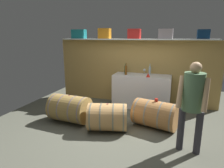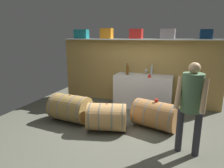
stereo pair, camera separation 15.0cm
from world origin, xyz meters
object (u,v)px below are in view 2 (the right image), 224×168
toolcase_grey (168,34)px  wine_barrel_flank (70,108)px  wine_bottle_clear (152,70)px  wine_bottle_amber (127,70)px  winemaker_pouring (191,100)px  wine_barrel_near (155,115)px  toolcase_red (136,34)px  tasting_cup (156,100)px  toolcase_orange (107,34)px  wine_glass (146,70)px  work_cabinet (143,91)px  toolcase_navy (206,34)px  wine_bottle_green (127,69)px  red_funnel (150,75)px  toolcase_teal (81,34)px  wine_barrel_far (107,117)px

toolcase_grey → wine_barrel_flank: bearing=-136.8°
toolcase_grey → wine_bottle_clear: toolcase_grey is taller
wine_bottle_amber → winemaker_pouring: size_ratio=0.21×
wine_barrel_near → winemaker_pouring: size_ratio=0.66×
toolcase_red → tasting_cup: 2.19m
toolcase_orange → winemaker_pouring: toolcase_orange is taller
toolcase_orange → wine_bottle_clear: toolcase_orange is taller
wine_bottle_amber → wine_glass: size_ratio=2.25×
toolcase_orange → work_cabinet: 2.02m
wine_glass → tasting_cup: size_ratio=2.02×
toolcase_red → toolcase_navy: bearing=-1.0°
wine_bottle_clear → wine_barrel_flank: size_ratio=0.31×
toolcase_grey → work_cabinet: bearing=-156.3°
toolcase_orange → wine_bottle_amber: (0.75, -0.31, -1.00)m
wine_bottle_green → toolcase_red: bearing=24.5°
toolcase_orange → toolcase_grey: bearing=-2.0°
wine_bottle_amber → wine_bottle_clear: size_ratio=1.10×
toolcase_orange → wine_glass: size_ratio=2.30×
toolcase_orange → toolcase_red: (0.90, 0.00, -0.01)m
work_cabinet → tasting_cup: (0.53, -1.22, 0.17)m
toolcase_grey → wine_glass: 1.16m
wine_barrel_flank → wine_glass: bearing=54.9°
red_funnel → tasting_cup: 1.10m
toolcase_grey → wine_barrel_near: bearing=-90.0°
toolcase_teal → toolcase_navy: size_ratio=1.48×
wine_bottle_green → wine_glass: 0.55m
toolcase_grey → wine_barrel_flank: (-2.01, -1.77, -1.74)m
wine_glass → winemaker_pouring: size_ratio=0.09×
toolcase_navy → wine_bottle_green: toolcase_navy is taller
toolcase_navy → red_funnel: 1.73m
wine_barrel_far → wine_bottle_amber: bearing=75.3°
toolcase_red → toolcase_grey: bearing=-1.0°
wine_bottle_green → red_funnel: wine_bottle_green is taller
work_cabinet → toolcase_grey: bearing=21.9°
toolcase_red → wine_bottle_clear: (0.49, -0.05, -1.00)m
wine_glass → wine_barrel_flank: bearing=-129.8°
red_funnel → wine_glass: bearing=110.9°
toolcase_teal → winemaker_pouring: size_ratio=0.26×
work_cabinet → wine_bottle_green: (-0.51, 0.13, 0.60)m
wine_bottle_green → winemaker_pouring: (1.69, -2.15, -0.09)m
wine_bottle_clear → wine_barrel_flank: bearing=-133.6°
work_cabinet → tasting_cup: size_ratio=21.96×
toolcase_red → winemaker_pouring: size_ratio=0.22×
wine_bottle_amber → wine_barrel_near: (0.97, -1.14, -0.78)m
wine_bottle_green → wine_glass: bearing=10.3°
wine_bottle_clear → toolcase_orange: bearing=178.0°
toolcase_navy → work_cabinet: bearing=-171.8°
red_funnel → wine_barrel_flank: 2.21m
wine_bottle_green → tasting_cup: size_ratio=3.83×
toolcase_grey → work_cabinet: size_ratio=0.23×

